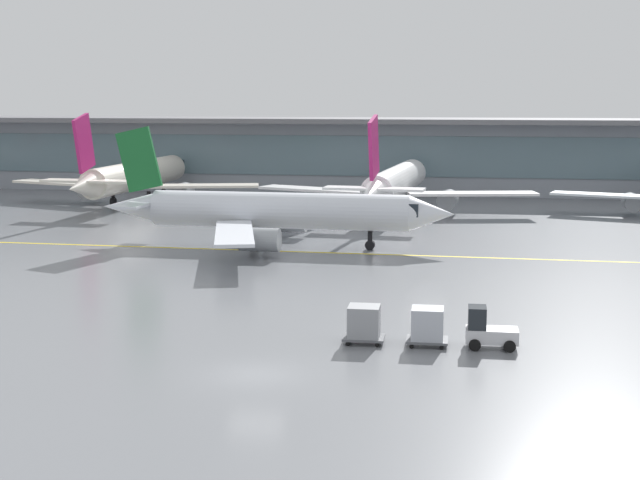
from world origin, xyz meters
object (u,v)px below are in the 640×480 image
(gate_airplane_1, at_px, (135,176))
(taxiing_regional_jet, at_px, (275,211))
(gate_airplane_2, at_px, (396,183))
(cargo_dolly_lead, at_px, (427,325))
(baggage_tug, at_px, (487,330))
(cargo_dolly_trailing, at_px, (364,323))

(gate_airplane_1, xyz_separation_m, taxiing_regional_jet, (22.39, -27.29, -0.23))
(gate_airplane_2, xyz_separation_m, cargo_dolly_lead, (6.03, -53.01, -2.17))
(taxiing_regional_jet, relative_size, cargo_dolly_lead, 14.09)
(gate_airplane_1, bearing_deg, baggage_tug, -142.28)
(gate_airplane_1, height_order, gate_airplane_2, gate_airplane_2)
(gate_airplane_1, height_order, cargo_dolly_trailing, gate_airplane_1)
(baggage_tug, distance_m, cargo_dolly_trailing, 6.23)
(taxiing_regional_jet, relative_size, baggage_tug, 11.43)
(cargo_dolly_lead, distance_m, cargo_dolly_trailing, 3.23)
(baggage_tug, distance_m, cargo_dolly_lead, 3.01)
(gate_airplane_2, bearing_deg, cargo_dolly_trailing, -172.25)
(taxiing_regional_jet, bearing_deg, cargo_dolly_lead, -62.77)
(cargo_dolly_lead, bearing_deg, gate_airplane_1, 121.89)
(taxiing_regional_jet, bearing_deg, cargo_dolly_trailing, -68.23)
(baggage_tug, xyz_separation_m, cargo_dolly_lead, (-3.00, -0.06, 0.16))
(gate_airplane_1, height_order, taxiing_regional_jet, gate_airplane_1)
(taxiing_regional_jet, relative_size, cargo_dolly_trailing, 14.09)
(cargo_dolly_trailing, bearing_deg, gate_airplane_1, 119.48)
(baggage_tug, bearing_deg, gate_airplane_1, 124.02)
(gate_airplane_1, relative_size, taxiing_regional_jet, 1.08)
(baggage_tug, xyz_separation_m, cargo_dolly_trailing, (-6.23, -0.12, 0.16))
(taxiing_regional_jet, distance_m, cargo_dolly_lead, 32.08)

